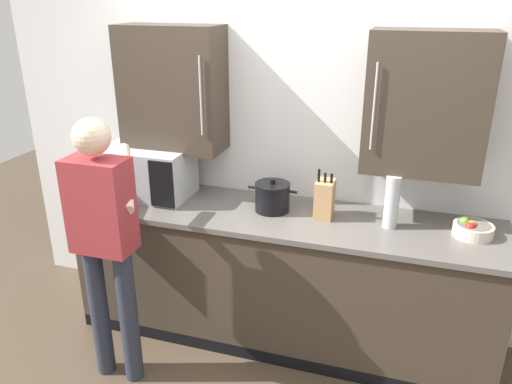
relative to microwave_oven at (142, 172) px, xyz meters
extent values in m
cube|color=white|center=(0.99, 0.34, 0.29)|extent=(4.25, 0.10, 2.75)
cube|color=#3D3328|center=(0.20, 0.13, 0.55)|extent=(0.67, 0.32, 0.80)
cylinder|color=#B7BABF|center=(0.47, -0.04, 0.55)|extent=(0.01, 0.01, 0.48)
cube|color=#3D3328|center=(1.78, 0.13, 0.55)|extent=(0.67, 0.32, 0.80)
cylinder|color=#B7BABF|center=(1.51, -0.04, 0.55)|extent=(0.01, 0.01, 0.48)
cube|color=#3D3328|center=(0.99, -0.03, -0.65)|extent=(2.70, 0.64, 0.88)
cube|color=#605B56|center=(0.99, -0.03, -0.19)|extent=(2.74, 0.68, 0.03)
cube|color=black|center=(0.99, -0.33, -1.04)|extent=(2.70, 0.04, 0.09)
cube|color=#B7BABF|center=(0.03, 0.01, 0.00)|extent=(0.59, 0.39, 0.34)
cube|color=beige|center=(-0.05, 0.00, 0.00)|extent=(0.39, 0.33, 0.27)
cube|color=black|center=(0.24, -0.19, 0.00)|extent=(0.17, 0.01, 0.31)
cube|color=black|center=(-0.20, -0.38, 0.00)|extent=(0.15, 0.41, 0.31)
cylinder|color=black|center=(0.92, 0.01, -0.08)|extent=(0.22, 0.22, 0.17)
cylinder|color=black|center=(0.92, 0.01, 0.01)|extent=(0.22, 0.22, 0.02)
cylinder|color=black|center=(0.92, 0.01, 0.03)|extent=(0.04, 0.04, 0.03)
cylinder|color=black|center=(0.79, 0.01, -0.03)|extent=(0.05, 0.02, 0.02)
cylinder|color=black|center=(1.06, 0.01, -0.03)|extent=(0.05, 0.02, 0.02)
cylinder|color=#B7BABF|center=(1.65, -0.02, -0.02)|extent=(0.09, 0.09, 0.29)
cylinder|color=#B7BABF|center=(1.65, -0.02, 0.14)|extent=(0.09, 0.09, 0.03)
cube|color=tan|center=(1.25, 0.01, -0.05)|extent=(0.11, 0.15, 0.24)
cylinder|color=black|center=(1.22, -0.02, 0.11)|extent=(0.02, 0.02, 0.08)
cylinder|color=black|center=(1.25, -0.02, 0.10)|extent=(0.02, 0.02, 0.06)
cylinder|color=black|center=(1.29, -0.02, 0.10)|extent=(0.02, 0.02, 0.06)
cylinder|color=beige|center=(2.12, 0.00, -0.13)|extent=(0.22, 0.22, 0.07)
cylinder|color=#6B6659|center=(2.12, 0.00, -0.12)|extent=(0.18, 0.18, 0.04)
sphere|color=red|center=(2.11, -0.02, -0.10)|extent=(0.05, 0.05, 0.05)
sphere|color=red|center=(2.09, -0.04, -0.10)|extent=(0.06, 0.06, 0.06)
sphere|color=orange|center=(2.11, 0.00, -0.10)|extent=(0.05, 0.05, 0.05)
sphere|color=#5B9333|center=(2.07, 0.03, -0.10)|extent=(0.06, 0.06, 0.06)
cylinder|color=#282D3D|center=(0.05, -0.71, -0.65)|extent=(0.11, 0.11, 0.88)
cylinder|color=#282D3D|center=(0.25, -0.71, -0.65)|extent=(0.11, 0.11, 0.88)
cube|color=maroon|center=(0.15, -0.71, 0.06)|extent=(0.34, 0.20, 0.53)
sphere|color=beige|center=(0.15, -0.71, 0.44)|extent=(0.20, 0.20, 0.20)
cylinder|color=beige|center=(0.19, -0.51, 0.16)|extent=(0.32, 0.46, 0.28)
cylinder|color=maroon|center=(-0.05, -0.71, 0.01)|extent=(0.07, 0.07, 0.45)
camera|label=1|loc=(1.70, -2.82, 1.12)|focal=34.89mm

